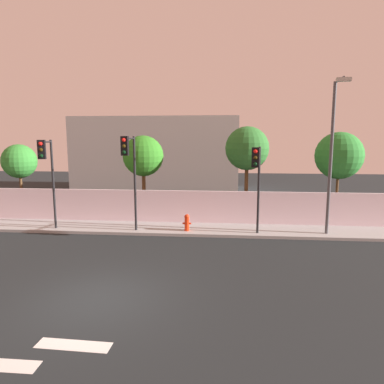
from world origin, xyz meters
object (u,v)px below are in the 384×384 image
traffic_light_left (47,165)px  fire_hydrant (187,222)px  street_lamp_curbside (332,147)px  roadside_tree_leftmost (19,161)px  roadside_tree_rightmost (339,156)px  traffic_light_right (130,163)px  roadside_tree_midleft (143,156)px  traffic_light_center (257,171)px  roadside_tree_midright (247,149)px

traffic_light_left → fire_hydrant: (6.82, 0.91, -2.94)m
street_lamp_curbside → roadside_tree_leftmost: 18.12m
street_lamp_curbside → roadside_tree_rightmost: size_ratio=1.41×
traffic_light_right → roadside_tree_midleft: 4.00m
roadside_tree_midleft → traffic_light_center: bearing=-32.9°
roadside_tree_leftmost → roadside_tree_midleft: (7.83, 0.00, 0.36)m
traffic_light_left → roadside_tree_midleft: (3.85, 4.15, 0.24)m
traffic_light_right → traffic_light_left: bearing=-177.8°
traffic_light_right → fire_hydrant: (2.71, 0.75, -3.04)m
street_lamp_curbside → fire_hydrant: 7.96m
traffic_light_right → roadside_tree_midleft: (-0.25, 3.99, 0.14)m
street_lamp_curbside → fire_hydrant: size_ratio=8.53×
traffic_light_left → roadside_tree_midright: 10.85m
roadside_tree_leftmost → traffic_light_right: bearing=-26.3°
street_lamp_curbside → fire_hydrant: (-6.99, 0.09, -3.81)m
traffic_light_center → roadside_tree_rightmost: bearing=39.6°
roadside_tree_midright → traffic_light_center: bearing=-87.0°
roadside_tree_midleft → roadside_tree_midright: 6.17m
traffic_light_right → roadside_tree_rightmost: 11.79m
traffic_light_center → fire_hydrant: traffic_light_center is taller
traffic_light_center → traffic_light_right: bearing=178.8°
traffic_light_right → street_lamp_curbside: bearing=3.9°
traffic_light_left → roadside_tree_midleft: 5.67m
roadside_tree_leftmost → traffic_light_left: bearing=-46.2°
fire_hydrant → roadside_tree_leftmost: 11.62m
fire_hydrant → traffic_light_right: bearing=-164.5°
fire_hydrant → roadside_tree_leftmost: bearing=163.3°
traffic_light_right → roadside_tree_rightmost: size_ratio=0.92×
traffic_light_left → roadside_tree_leftmost: (-3.98, 4.15, -0.12)m
street_lamp_curbside → roadside_tree_midleft: size_ratio=1.46×
traffic_light_right → street_lamp_curbside: street_lamp_curbside is taller
traffic_light_left → street_lamp_curbside: size_ratio=0.63×
roadside_tree_midleft → roadside_tree_rightmost: (11.34, 0.00, 0.08)m
roadside_tree_midleft → roadside_tree_rightmost: size_ratio=0.96×
traffic_light_left → roadside_tree_rightmost: roadside_tree_rightmost is taller
roadside_tree_midright → roadside_tree_leftmost: bearing=180.0°
traffic_light_center → roadside_tree_midleft: size_ratio=0.86×
street_lamp_curbside → fire_hydrant: street_lamp_curbside is taller
traffic_light_center → roadside_tree_leftmost: 14.78m
traffic_light_center → roadside_tree_midright: roadside_tree_midright is taller
traffic_light_center → fire_hydrant: size_ratio=5.00×
street_lamp_curbside → traffic_light_center: bearing=-167.6°
traffic_light_left → fire_hydrant: 7.48m
street_lamp_curbside → roadside_tree_leftmost: bearing=169.4°
traffic_light_center → traffic_light_right: size_ratio=0.90×
fire_hydrant → roadside_tree_midright: (3.18, 3.24, 3.64)m
traffic_light_left → roadside_tree_rightmost: 15.75m
traffic_light_center → roadside_tree_leftmost: (-14.20, 4.12, 0.11)m
traffic_light_center → roadside_tree_leftmost: bearing=163.8°
traffic_light_right → roadside_tree_leftmost: traffic_light_right is taller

